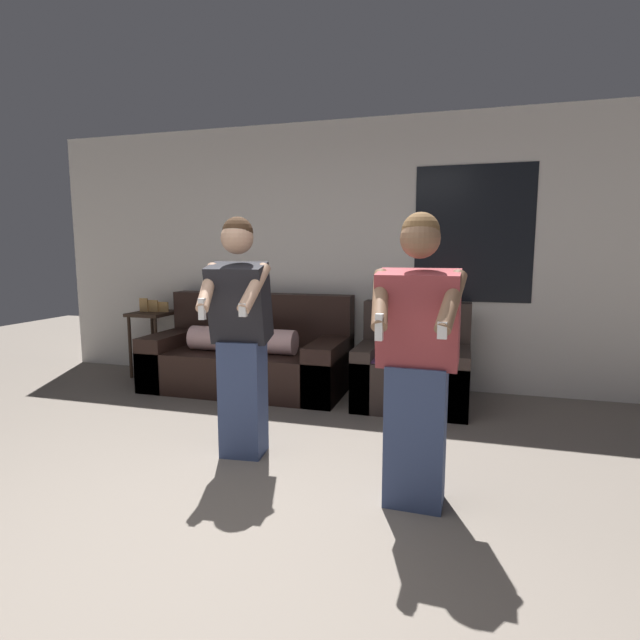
{
  "coord_description": "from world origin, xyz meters",
  "views": [
    {
      "loc": [
        1.23,
        -1.74,
        1.4
      ],
      "look_at": [
        0.4,
        1.1,
        0.98
      ],
      "focal_mm": 28.0,
      "sensor_mm": 36.0,
      "label": 1
    }
  ],
  "objects_px": {
    "couch": "(250,357)",
    "side_table": "(154,322)",
    "person_left": "(241,337)",
    "armchair": "(413,370)",
    "person_right": "(417,363)"
  },
  "relations": [
    {
      "from": "armchair",
      "to": "person_left",
      "type": "distance_m",
      "value": 1.87
    },
    {
      "from": "armchair",
      "to": "side_table",
      "type": "relative_size",
      "value": 1.14
    },
    {
      "from": "person_left",
      "to": "armchair",
      "type": "bearing_deg",
      "value": 56.25
    },
    {
      "from": "couch",
      "to": "armchair",
      "type": "distance_m",
      "value": 1.66
    },
    {
      "from": "side_table",
      "to": "person_left",
      "type": "height_order",
      "value": "person_left"
    },
    {
      "from": "couch",
      "to": "side_table",
      "type": "height_order",
      "value": "couch"
    },
    {
      "from": "side_table",
      "to": "person_right",
      "type": "bearing_deg",
      "value": -34.56
    },
    {
      "from": "couch",
      "to": "armchair",
      "type": "bearing_deg",
      "value": -3.6
    },
    {
      "from": "side_table",
      "to": "person_left",
      "type": "bearing_deg",
      "value": -43.1
    },
    {
      "from": "couch",
      "to": "side_table",
      "type": "bearing_deg",
      "value": 171.29
    },
    {
      "from": "armchair",
      "to": "couch",
      "type": "bearing_deg",
      "value": 176.4
    },
    {
      "from": "person_left",
      "to": "person_right",
      "type": "xyz_separation_m",
      "value": [
        1.19,
        -0.35,
        -0.03
      ]
    },
    {
      "from": "couch",
      "to": "side_table",
      "type": "relative_size",
      "value": 2.29
    },
    {
      "from": "couch",
      "to": "armchair",
      "type": "height_order",
      "value": "couch"
    },
    {
      "from": "person_right",
      "to": "armchair",
      "type": "bearing_deg",
      "value": 96.03
    }
  ]
}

